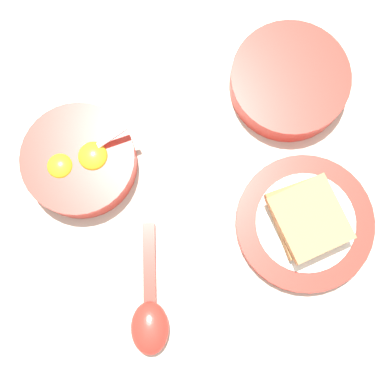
{
  "coord_description": "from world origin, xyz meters",
  "views": [
    {
      "loc": [
        -0.06,
        0.04,
        0.69
      ],
      "look_at": [
        0.05,
        0.03,
        0.02
      ],
      "focal_mm": 50.0,
      "sensor_mm": 36.0,
      "label": 1
    }
  ],
  "objects_px": {
    "toast_plate": "(304,223)",
    "congee_bowl": "(289,81)",
    "egg_bowl": "(80,161)",
    "soup_spoon": "(150,316)",
    "toast_sandwich": "(308,218)"
  },
  "relations": [
    {
      "from": "toast_plate",
      "to": "soup_spoon",
      "type": "height_order",
      "value": "soup_spoon"
    },
    {
      "from": "egg_bowl",
      "to": "toast_plate",
      "type": "xyz_separation_m",
      "value": [
        -0.09,
        -0.29,
        -0.01
      ]
    },
    {
      "from": "toast_sandwich",
      "to": "soup_spoon",
      "type": "bearing_deg",
      "value": 119.79
    },
    {
      "from": "toast_sandwich",
      "to": "congee_bowl",
      "type": "relative_size",
      "value": 0.73
    },
    {
      "from": "egg_bowl",
      "to": "congee_bowl",
      "type": "bearing_deg",
      "value": -69.83
    },
    {
      "from": "soup_spoon",
      "to": "congee_bowl",
      "type": "distance_m",
      "value": 0.35
    },
    {
      "from": "toast_plate",
      "to": "toast_sandwich",
      "type": "xyz_separation_m",
      "value": [
        0.0,
        0.0,
        0.02
      ]
    },
    {
      "from": "egg_bowl",
      "to": "soup_spoon",
      "type": "relative_size",
      "value": 0.9
    },
    {
      "from": "congee_bowl",
      "to": "toast_sandwich",
      "type": "bearing_deg",
      "value": -176.84
    },
    {
      "from": "toast_plate",
      "to": "congee_bowl",
      "type": "xyz_separation_m",
      "value": [
        0.19,
        0.01,
        0.01
      ]
    },
    {
      "from": "congee_bowl",
      "to": "egg_bowl",
      "type": "bearing_deg",
      "value": 110.17
    },
    {
      "from": "egg_bowl",
      "to": "soup_spoon",
      "type": "distance_m",
      "value": 0.21
    },
    {
      "from": "egg_bowl",
      "to": "congee_bowl",
      "type": "relative_size",
      "value": 0.94
    },
    {
      "from": "soup_spoon",
      "to": "toast_sandwich",
      "type": "bearing_deg",
      "value": -60.21
    },
    {
      "from": "egg_bowl",
      "to": "toast_sandwich",
      "type": "xyz_separation_m",
      "value": [
        -0.08,
        -0.29,
        0.01
      ]
    }
  ]
}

